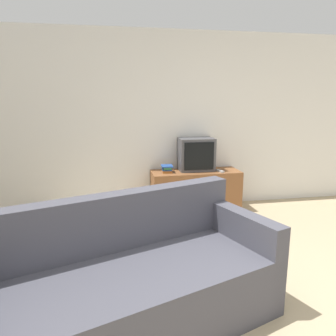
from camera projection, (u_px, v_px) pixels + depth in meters
wall_back at (182, 122)px, 4.90m from camera, size 9.00×0.06×2.60m
tv_stand at (195, 191)px, 4.87m from camera, size 1.30×0.46×0.59m
television at (196, 154)px, 4.83m from camera, size 0.51×0.33×0.48m
couch at (128, 288)px, 2.35m from camera, size 2.34×1.58×0.93m
book_stack at (167, 169)px, 4.72m from camera, size 0.17×0.20×0.10m
remote_on_stand at (220, 171)px, 4.76m from camera, size 0.08×0.16×0.02m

